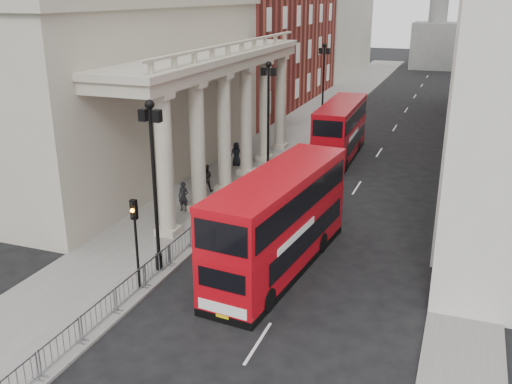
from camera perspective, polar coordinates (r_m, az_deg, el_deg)
ground at (r=25.30m, az=-12.94°, el=-11.83°), size 260.00×260.00×0.00m
sidewalk_west at (r=51.88m, az=2.34°, el=4.96°), size 6.00×140.00×0.12m
sidewalk_east at (r=49.51m, az=20.82°, el=3.00°), size 3.00×140.00×0.12m
kerb at (r=51.07m, az=5.50°, el=4.67°), size 0.20×140.00×0.14m
portico_building at (r=43.14m, az=-12.36°, el=9.67°), size 9.00×28.00×12.00m
brick_building at (r=69.76m, az=1.18°, el=17.73°), size 9.00×32.00×22.00m
west_building_far at (r=100.53m, az=7.51°, el=17.47°), size 9.00×30.00×20.00m
lamp_post_south at (r=26.68m, az=-10.17°, el=1.62°), size 1.05×0.44×8.32m
lamp_post_mid at (r=40.81m, az=1.24°, el=8.03°), size 1.05×0.44×8.32m
lamp_post_north at (r=55.96m, az=6.75°, el=10.96°), size 1.05×0.44×8.32m
traffic_light at (r=25.63m, az=-12.00°, el=-3.54°), size 0.28×0.33×4.30m
crowd_barriers at (r=26.76m, az=-11.09°, el=-8.22°), size 0.50×18.75×1.10m
bus_near at (r=27.44m, az=2.36°, el=-2.79°), size 3.89×11.58×4.90m
bus_far at (r=47.10m, az=8.44°, el=6.20°), size 2.84×10.64×4.56m
pedestrian_a at (r=35.29m, az=-7.27°, el=-0.45°), size 0.69×0.46×1.85m
pedestrian_b at (r=38.63m, az=-5.03°, el=1.40°), size 1.11×0.99×1.88m
pedestrian_c at (r=44.44m, az=-1.98°, el=3.83°), size 0.93×0.63×1.84m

